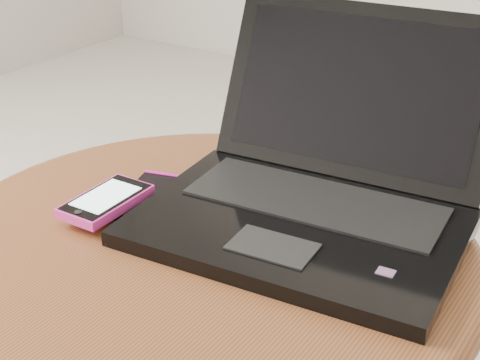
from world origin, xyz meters
The scene contains 4 objects.
table centered at (-0.10, 0.04, 0.39)m, with size 0.62×0.62×0.49m.
laptop centered at (-0.02, 0.15, 0.53)m, with size 0.38×0.37×0.22m.
phone_black centered at (-0.20, 0.08, 0.50)m, with size 0.09×0.13×0.01m.
phone_pink centered at (-0.23, 0.02, 0.51)m, with size 0.06×0.11×0.01m.
Camera 1 is at (0.31, -0.51, 0.91)m, focal length 53.83 mm.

